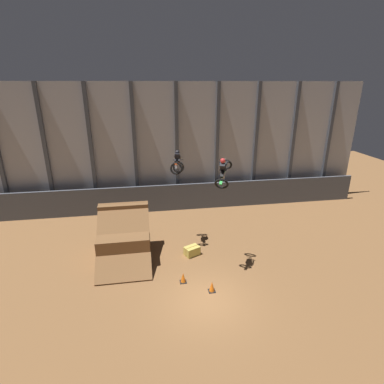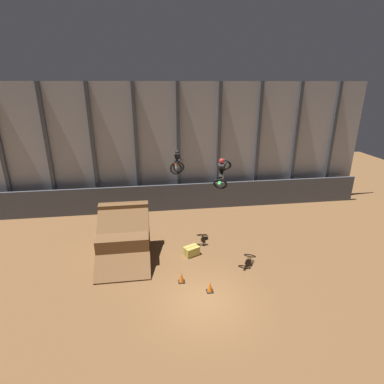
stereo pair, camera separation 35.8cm
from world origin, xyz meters
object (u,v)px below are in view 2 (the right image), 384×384
at_px(rider_bike_right_air, 222,171).
at_px(hay_bale_trackside, 191,251).
at_px(dirt_ramp, 124,239).
at_px(rider_bike_left_air, 177,164).
at_px(traffic_cone_near_ramp, 182,278).
at_px(traffic_cone_arena_edge, 210,287).

relative_size(rider_bike_right_air, hay_bale_trackside, 1.73).
relative_size(dirt_ramp, rider_bike_right_air, 2.29).
xyz_separation_m(rider_bike_left_air, hay_bale_trackside, (0.65, -1.62, -5.19)).
height_order(traffic_cone_near_ramp, hay_bale_trackside, traffic_cone_near_ramp).
relative_size(rider_bike_right_air, traffic_cone_near_ramp, 3.19).
xyz_separation_m(dirt_ramp, hay_bale_trackside, (4.09, -0.64, -0.82)).
bearing_deg(dirt_ramp, traffic_cone_arena_edge, -43.16).
bearing_deg(rider_bike_left_air, traffic_cone_near_ramp, -81.67).
relative_size(dirt_ramp, traffic_cone_near_ramp, 7.29).
height_order(traffic_cone_arena_edge, hay_bale_trackside, traffic_cone_arena_edge).
distance_m(rider_bike_left_air, rider_bike_right_air, 3.77).
height_order(rider_bike_left_air, traffic_cone_arena_edge, rider_bike_left_air).
bearing_deg(hay_bale_trackside, traffic_cone_arena_edge, -82.88).
bearing_deg(rider_bike_right_air, hay_bale_trackside, 156.14).
height_order(dirt_ramp, traffic_cone_arena_edge, dirt_ramp).
xyz_separation_m(traffic_cone_arena_edge, hay_bale_trackside, (-0.45, 3.61, -0.00)).
height_order(rider_bike_right_air, traffic_cone_arena_edge, rider_bike_right_air).
distance_m(dirt_ramp, hay_bale_trackside, 4.22).
distance_m(traffic_cone_near_ramp, hay_bale_trackside, 2.78).
xyz_separation_m(dirt_ramp, traffic_cone_near_ramp, (3.18, -3.27, -0.82)).
distance_m(rider_bike_left_air, traffic_cone_near_ramp, 6.71).
distance_m(rider_bike_left_air, hay_bale_trackside, 5.47).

